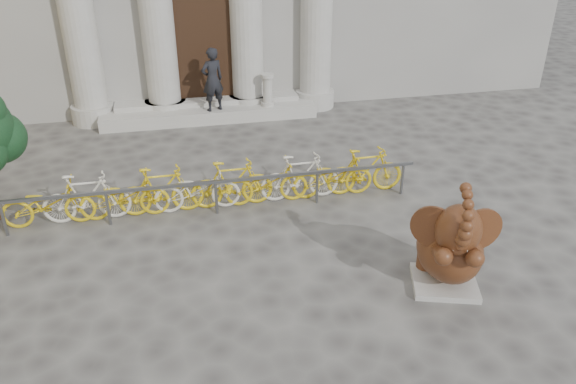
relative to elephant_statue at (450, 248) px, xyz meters
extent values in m
plane|color=#474442|center=(-2.99, -0.70, -0.74)|extent=(80.00, 80.00, 0.00)
cube|color=black|center=(-2.99, 9.22, 1.56)|extent=(2.40, 0.16, 4.00)
cube|color=#A8A59E|center=(-2.99, 8.70, -0.56)|extent=(6.00, 1.20, 0.36)
cube|color=#A8A59E|center=(0.01, 0.03, -0.69)|extent=(1.25, 1.18, 0.10)
ellipsoid|color=black|center=(0.08, 0.24, -0.33)|extent=(1.06, 1.04, 0.65)
ellipsoid|color=black|center=(0.02, 0.05, -0.05)|extent=(1.30, 1.46, 1.06)
cylinder|color=black|center=(-0.14, 0.45, -0.51)|extent=(0.38, 0.38, 0.26)
cylinder|color=black|center=(0.38, 0.29, -0.51)|extent=(0.38, 0.38, 0.26)
cylinder|color=black|center=(-0.32, -0.27, 0.16)|extent=(0.42, 0.65, 0.40)
cylinder|color=black|center=(0.10, -0.40, 0.16)|extent=(0.42, 0.65, 0.40)
ellipsoid|color=black|center=(-0.10, -0.30, 0.52)|extent=(0.86, 0.83, 0.81)
cylinder|color=black|center=(-0.39, -0.08, 0.48)|extent=(0.59, 0.45, 0.69)
cylinder|color=black|center=(0.27, -0.29, 0.48)|extent=(0.69, 0.05, 0.69)
cone|color=beige|center=(-0.27, -0.45, 0.36)|extent=(0.08, 0.24, 0.11)
cone|color=beige|center=(-0.04, -0.53, 0.36)|extent=(0.19, 0.23, 0.11)
cube|color=slate|center=(-3.35, 3.18, -0.04)|extent=(8.22, 0.06, 0.06)
cylinder|color=slate|center=(-7.26, 3.18, -0.39)|extent=(0.06, 0.06, 0.70)
cylinder|color=slate|center=(-5.41, 3.18, -0.39)|extent=(0.06, 0.06, 0.70)
cylinder|color=slate|center=(-3.35, 3.18, -0.39)|extent=(0.06, 0.06, 0.70)
cylinder|color=slate|center=(-1.30, 3.18, -0.39)|extent=(0.06, 0.06, 0.70)
cylinder|color=slate|center=(0.56, 3.18, -0.39)|extent=(0.06, 0.06, 0.70)
imported|color=yellow|center=(-6.51, 3.43, -0.24)|extent=(1.70, 0.50, 1.00)
imported|color=beige|center=(-5.81, 3.43, -0.24)|extent=(1.66, 0.47, 1.00)
imported|color=yellow|center=(-5.11, 3.43, -0.24)|extent=(1.70, 0.50, 1.00)
imported|color=yellow|center=(-4.41, 3.43, -0.24)|extent=(1.66, 0.47, 1.00)
imported|color=beige|center=(-3.70, 3.43, -0.24)|extent=(1.70, 0.50, 1.00)
imported|color=yellow|center=(-3.00, 3.43, -0.24)|extent=(1.66, 0.47, 1.00)
imported|color=yellow|center=(-2.30, 3.43, -0.24)|extent=(1.70, 0.50, 1.00)
imported|color=beige|center=(-1.60, 3.43, -0.24)|extent=(1.66, 0.47, 1.00)
imported|color=yellow|center=(-0.89, 3.43, -0.24)|extent=(1.70, 0.50, 1.00)
imported|color=yellow|center=(-0.19, 3.43, -0.24)|extent=(1.66, 0.47, 1.00)
imported|color=black|center=(-2.87, 8.35, 0.49)|extent=(0.74, 0.62, 1.73)
cylinder|color=#A8A59E|center=(-1.35, 8.40, -0.32)|extent=(0.37, 0.37, 0.11)
cylinder|color=#A8A59E|center=(-1.35, 8.40, 0.04)|extent=(0.26, 0.26, 0.84)
cylinder|color=#A8A59E|center=(-1.35, 8.40, 0.49)|extent=(0.37, 0.37, 0.09)
camera|label=1|loc=(-4.05, -6.64, 4.84)|focal=35.00mm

